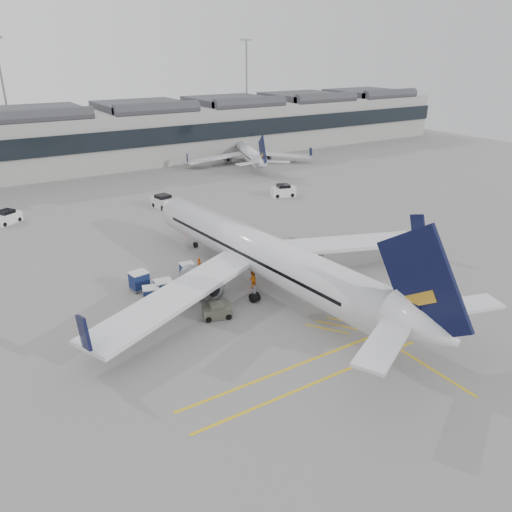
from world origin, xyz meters
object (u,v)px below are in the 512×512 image
baggage_cart_a (187,270)px  pushback_tug (217,311)px  ramp_agent_b (252,279)px  airliner_main (265,255)px  belt_loader (241,251)px  ramp_agent_a (199,265)px

baggage_cart_a → pushback_tug: bearing=-92.8°
ramp_agent_b → airliner_main: bearing=133.6°
belt_loader → pushback_tug: (-9.59, -11.82, 0.11)m
airliner_main → belt_loader: 9.49m
baggage_cart_a → belt_loader: bearing=21.8°
ramp_agent_a → pushback_tug: size_ratio=0.58×
ramp_agent_a → belt_loader: bearing=-11.7°
ramp_agent_b → baggage_cart_a: bearing=-76.8°
belt_loader → ramp_agent_a: (-6.45, -1.83, 0.31)m
belt_loader → baggage_cart_a: (-8.15, -2.33, 0.35)m
airliner_main → baggage_cart_a: bearing=127.2°
airliner_main → ramp_agent_a: size_ratio=26.74×
ramp_agent_a → pushback_tug: ramp_agent_a is taller
belt_loader → ramp_agent_a: size_ratio=2.71×
airliner_main → baggage_cart_a: 9.02m
airliner_main → belt_loader: bearing=69.8°
pushback_tug → airliner_main: bearing=39.7°
baggage_cart_a → ramp_agent_a: 1.77m
airliner_main → ramp_agent_a: airliner_main is taller
airliner_main → pushback_tug: size_ratio=15.47×
airliner_main → belt_loader: airliner_main is taller
baggage_cart_a → ramp_agent_b: bearing=-46.1°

